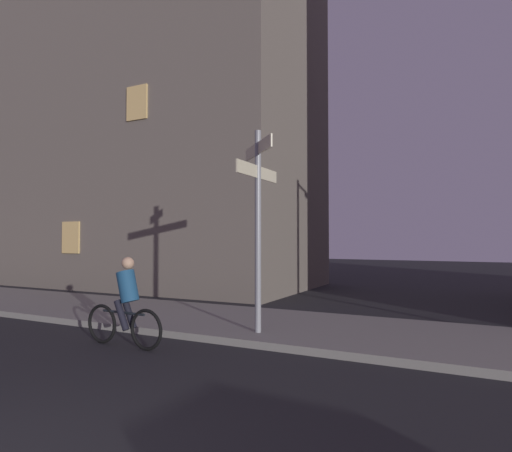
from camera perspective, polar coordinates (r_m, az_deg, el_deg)
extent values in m
cube|color=gray|center=(9.43, 3.55, -13.13)|extent=(40.00, 3.39, 0.14)
cylinder|color=gray|center=(8.34, 0.26, -0.62)|extent=(0.12, 0.12, 3.91)
cube|color=beige|center=(8.53, 0.26, 10.21)|extent=(1.10, 1.10, 0.24)
cube|color=beige|center=(8.44, 0.26, 7.15)|extent=(0.03, 1.71, 0.24)
torus|color=black|center=(8.69, -19.69, -12.05)|extent=(0.72, 0.09, 0.72)
torus|color=black|center=(7.91, -14.31, -13.13)|extent=(0.72, 0.09, 0.72)
cylinder|color=black|center=(8.25, -17.12, -10.87)|extent=(1.00, 0.09, 0.04)
cylinder|color=navy|center=(8.12, -16.59, -7.65)|extent=(0.47, 0.34, 0.61)
sphere|color=tan|center=(8.08, -16.57, -4.72)|extent=(0.22, 0.22, 0.22)
cylinder|color=black|center=(8.16, -17.34, -11.19)|extent=(0.35, 0.14, 0.55)
cylinder|color=black|center=(8.28, -16.42, -11.05)|extent=(0.35, 0.14, 0.55)
cube|color=#6B6056|center=(20.18, -12.13, 17.35)|extent=(12.78, 6.79, 17.06)
cube|color=#F2C672|center=(17.74, -23.28, -1.40)|extent=(0.90, 0.06, 1.20)
cube|color=#F2C672|center=(16.15, -15.46, 15.42)|extent=(0.90, 0.06, 1.20)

